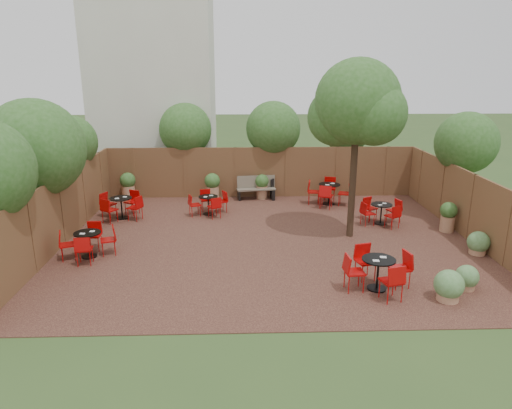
{
  "coord_description": "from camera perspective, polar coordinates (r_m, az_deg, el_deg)",
  "views": [
    {
      "loc": [
        -0.81,
        -12.93,
        4.94
      ],
      "look_at": [
        -0.36,
        0.5,
        1.0
      ],
      "focal_mm": 32.57,
      "sensor_mm": 36.0,
      "label": 1
    }
  ],
  "objects": [
    {
      "name": "bistro_tables",
      "position": [
        14.62,
        -0.08,
        -1.59
      ],
      "size": [
        10.18,
        8.65,
        0.9
      ],
      "color": "black",
      "rests_on": "courtyard_paving"
    },
    {
      "name": "fence_left",
      "position": [
        14.48,
        -22.84,
        -0.77
      ],
      "size": [
        0.08,
        10.0,
        2.0
      ],
      "primitive_type": "cube",
      "color": "#4F2F1D",
      "rests_on": "ground"
    },
    {
      "name": "park_bench_right",
      "position": [
        18.12,
        0.04,
        2.13
      ],
      "size": [
        1.51,
        0.62,
        0.91
      ],
      "rotation": [
        0.0,
        0.0,
        0.1
      ],
      "color": "brown",
      "rests_on": "courtyard_paving"
    },
    {
      "name": "neighbour_building",
      "position": [
        21.27,
        -12.25,
        13.46
      ],
      "size": [
        5.0,
        4.0,
        8.0
      ],
      "primitive_type": "cube",
      "color": "beige",
      "rests_on": "ground"
    },
    {
      "name": "fence_right",
      "position": [
        15.14,
        24.9,
        -0.3
      ],
      "size": [
        0.08,
        10.0,
        2.0
      ],
      "primitive_type": "cube",
      "color": "#4F2F1D",
      "rests_on": "ground"
    },
    {
      "name": "ground",
      "position": [
        13.87,
        1.56,
        -4.54
      ],
      "size": [
        80.0,
        80.0,
        0.0
      ],
      "primitive_type": "plane",
      "color": "#354F23",
      "rests_on": "ground"
    },
    {
      "name": "fence_back",
      "position": [
        18.38,
        0.65,
        3.96
      ],
      "size": [
        12.0,
        0.08,
        2.0
      ],
      "primitive_type": "cube",
      "color": "#4F2F1D",
      "rests_on": "ground"
    },
    {
      "name": "planters",
      "position": [
        17.29,
        -2.46,
        1.72
      ],
      "size": [
        11.38,
        4.57,
        1.09
      ],
      "color": "#A27151",
      "rests_on": "courtyard_paving"
    },
    {
      "name": "park_bench_left",
      "position": [
        18.12,
        -0.1,
        2.07
      ],
      "size": [
        1.47,
        0.65,
        0.88
      ],
      "rotation": [
        0.0,
        0.0,
        0.14
      ],
      "color": "brown",
      "rests_on": "courtyard_paving"
    },
    {
      "name": "overhang_foliage",
      "position": [
        15.17,
        -9.68,
        7.58
      ],
      "size": [
        15.53,
        10.47,
        2.74
      ],
      "color": "#29531A",
      "rests_on": "ground"
    },
    {
      "name": "low_shrubs",
      "position": [
        12.32,
        24.18,
        -7.14
      ],
      "size": [
        2.59,
        3.23,
        0.7
      ],
      "color": "#A27151",
      "rests_on": "courtyard_paving"
    },
    {
      "name": "courtyard_paving",
      "position": [
        13.86,
        1.57,
        -4.5
      ],
      "size": [
        12.0,
        10.0,
        0.02
      ],
      "primitive_type": "cube",
      "color": "#351A15",
      "rests_on": "ground"
    },
    {
      "name": "courtyard_tree",
      "position": [
        13.7,
        12.3,
        11.53
      ],
      "size": [
        2.64,
        2.54,
        5.25
      ],
      "rotation": [
        0.0,
        0.0,
        0.31
      ],
      "color": "black",
      "rests_on": "courtyard_paving"
    }
  ]
}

